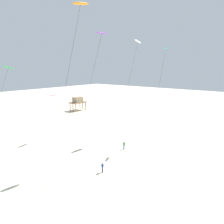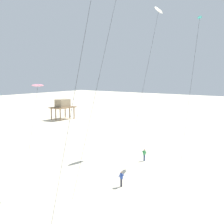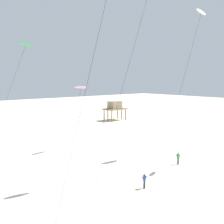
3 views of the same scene
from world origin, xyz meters
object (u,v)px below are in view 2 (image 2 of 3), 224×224
at_px(kite_pink, 38,86).
at_px(stilt_house, 63,105).
at_px(kite_teal, 199,20).
at_px(kite_flyer_middle, 121,179).
at_px(kite_white, 158,12).
at_px(kite_flyer_nearest, 144,155).

xyz_separation_m(kite_pink, stilt_house, (25.52, 20.80, -6.34)).
xyz_separation_m(kite_teal, stilt_house, (12.71, 40.91, -15.74)).
xyz_separation_m(kite_flyer_middle, stilt_house, (30.45, 39.70, 2.93)).
relative_size(kite_pink, kite_teal, 0.52).
bearing_deg(kite_pink, kite_white, -44.74).
distance_m(kite_flyer_middle, stilt_house, 50.11).
xyz_separation_m(kite_white, stilt_house, (12.17, 34.03, -17.81)).
bearing_deg(kite_teal, kite_flyer_nearest, 152.08).
relative_size(kite_pink, kite_flyer_middle, 6.32).
bearing_deg(stilt_house, kite_flyer_middle, -127.49).
relative_size(kite_teal, kite_flyer_nearest, 12.09).
bearing_deg(stilt_house, kite_teal, -107.27).
distance_m(kite_white, kite_flyer_nearest, 22.54).
bearing_deg(stilt_house, kite_white, -109.67).
distance_m(kite_teal, kite_flyer_nearest, 20.68).
xyz_separation_m(kite_flyer_nearest, stilt_house, (20.58, 36.74, 2.93)).
distance_m(kite_pink, stilt_house, 33.53).
height_order(kite_white, kite_flyer_middle, kite_white).
height_order(kite_pink, kite_flyer_middle, kite_pink).
bearing_deg(kite_flyer_middle, kite_teal, -3.90).
relative_size(kite_white, kite_teal, 1.11).
bearing_deg(kite_white, kite_teal, -94.56).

